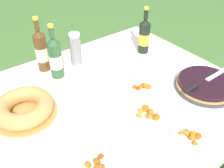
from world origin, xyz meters
name	(u,v)px	position (x,y,z in m)	size (l,w,h in m)	color
garden_table	(113,104)	(0.00, 0.00, 0.69)	(1.46, 1.23, 0.76)	brown
tablecloth	(113,96)	(0.00, 0.00, 0.75)	(1.47, 1.24, 0.10)	white
berry_tart	(206,85)	(0.46, -0.28, 0.79)	(0.35, 0.35, 0.06)	#38383D
serving_knife	(204,82)	(0.43, -0.28, 0.82)	(0.38, 0.03, 0.01)	silver
bundt_cake	(24,108)	(-0.46, 0.15, 0.80)	(0.33, 0.33, 0.09)	tan
cup_stack	(75,50)	(0.00, 0.40, 0.87)	(0.07, 0.07, 0.23)	white
cider_bottle_green	(55,58)	(-0.16, 0.36, 0.89)	(0.08, 0.08, 0.34)	#2D562D
cider_bottle_amber	(41,50)	(-0.19, 0.48, 0.90)	(0.08, 0.08, 0.35)	brown
juice_bottle_red	(144,36)	(0.47, 0.26, 0.88)	(0.08, 0.08, 0.33)	black
snack_plate_near	(144,88)	(0.17, -0.07, 0.77)	(0.22, 0.22, 0.06)	white
snack_plate_right	(149,116)	(0.03, -0.26, 0.77)	(0.20, 0.20, 0.06)	white
snack_plate_far	(191,137)	(0.09, -0.48, 0.77)	(0.19, 0.19, 0.05)	white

